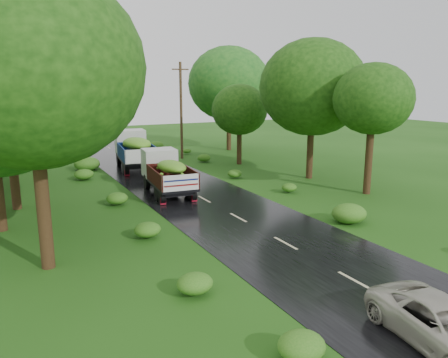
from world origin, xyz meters
TOP-DOWN VIEW (x-y plane):
  - ground at (0.00, 0.00)m, footprint 120.00×120.00m
  - road at (0.00, 5.00)m, footprint 6.50×80.00m
  - road_lines at (0.00, 6.00)m, footprint 0.12×69.60m
  - truck_near at (-1.37, 14.43)m, footprint 2.65×6.03m
  - truck_far at (-0.82, 23.23)m, footprint 3.23×7.00m
  - car at (-0.75, -3.80)m, footprint 2.47×4.41m
  - utility_pole at (4.25, 25.88)m, footprint 1.46×0.30m
  - trees_right at (9.33, 19.62)m, footprint 6.58×23.43m
  - shrubs at (0.00, 14.00)m, footprint 11.90×44.00m

SIDE VIEW (x-z plane):
  - ground at x=0.00m, z-range 0.00..0.00m
  - road at x=0.00m, z-range 0.00..0.02m
  - road_lines at x=0.00m, z-range 0.02..0.02m
  - shrubs at x=0.00m, z-range 0.00..0.70m
  - car at x=-0.75m, z-range 0.02..1.18m
  - truck_near at x=-1.37m, z-range 0.16..2.62m
  - truck_far at x=-0.82m, z-range 0.19..3.02m
  - utility_pole at x=4.25m, z-range 0.12..8.48m
  - trees_right at x=9.33m, z-range 1.73..10.10m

